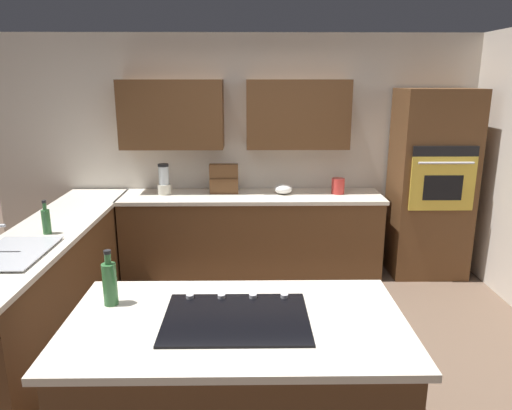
# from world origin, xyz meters

# --- Properties ---
(ground_plane) EXTENTS (14.00, 14.00, 0.00)m
(ground_plane) POSITION_xyz_m (0.00, 0.00, 0.00)
(ground_plane) COLOR brown
(wall_back) EXTENTS (6.00, 0.44, 2.60)m
(wall_back) POSITION_xyz_m (0.07, -2.04, 1.42)
(wall_back) COLOR silver
(wall_back) RESTS_ON ground
(lower_cabinets_back) EXTENTS (2.80, 0.60, 0.86)m
(lower_cabinets_back) POSITION_xyz_m (0.10, -1.72, 0.43)
(lower_cabinets_back) COLOR brown
(lower_cabinets_back) RESTS_ON ground
(countertop_back) EXTENTS (2.84, 0.64, 0.04)m
(countertop_back) POSITION_xyz_m (0.10, -1.72, 0.88)
(countertop_back) COLOR silver
(countertop_back) RESTS_ON lower_cabinets_back
(lower_cabinets_side) EXTENTS (0.60, 2.90, 0.86)m
(lower_cabinets_side) POSITION_xyz_m (1.82, -0.55, 0.43)
(lower_cabinets_side) COLOR brown
(lower_cabinets_side) RESTS_ON ground
(countertop_side) EXTENTS (0.64, 2.94, 0.04)m
(countertop_side) POSITION_xyz_m (1.82, -0.55, 0.88)
(countertop_side) COLOR silver
(countertop_side) RESTS_ON lower_cabinets_side
(island_base) EXTENTS (1.71, 0.92, 0.86)m
(island_base) POSITION_xyz_m (0.19, 1.05, 0.43)
(island_base) COLOR brown
(island_base) RESTS_ON ground
(island_top) EXTENTS (1.79, 1.00, 0.04)m
(island_top) POSITION_xyz_m (0.19, 1.05, 0.88)
(island_top) COLOR silver
(island_top) RESTS_ON island_base
(wall_oven) EXTENTS (0.80, 0.66, 2.03)m
(wall_oven) POSITION_xyz_m (-1.85, -1.72, 1.01)
(wall_oven) COLOR brown
(wall_oven) RESTS_ON ground
(sink_unit) EXTENTS (0.46, 0.70, 0.23)m
(sink_unit) POSITION_xyz_m (1.83, 0.07, 0.92)
(sink_unit) COLOR #515456
(sink_unit) RESTS_ON countertop_side
(cooktop) EXTENTS (0.76, 0.56, 0.03)m
(cooktop) POSITION_xyz_m (0.19, 1.04, 0.91)
(cooktop) COLOR black
(cooktop) RESTS_ON island_top
(blender) EXTENTS (0.15, 0.15, 0.33)m
(blender) POSITION_xyz_m (1.05, -1.77, 1.04)
(blender) COLOR beige
(blender) RESTS_ON countertop_back
(mixing_bowl) EXTENTS (0.20, 0.20, 0.11)m
(mixing_bowl) POSITION_xyz_m (-0.25, -1.77, 0.95)
(mixing_bowl) COLOR white
(mixing_bowl) RESTS_ON countertop_back
(spice_rack) EXTENTS (0.31, 0.11, 0.32)m
(spice_rack) POSITION_xyz_m (0.40, -1.80, 1.06)
(spice_rack) COLOR brown
(spice_rack) RESTS_ON countertop_back
(kettle) EXTENTS (0.14, 0.14, 0.17)m
(kettle) POSITION_xyz_m (-0.85, -1.77, 0.98)
(kettle) COLOR red
(kettle) RESTS_ON countertop_back
(dish_soap_bottle) EXTENTS (0.07, 0.07, 0.28)m
(dish_soap_bottle) POSITION_xyz_m (1.77, -0.41, 1.01)
(dish_soap_bottle) COLOR #336B38
(dish_soap_bottle) RESTS_ON countertop_side
(oil_bottle) EXTENTS (0.08, 0.08, 0.32)m
(oil_bottle) POSITION_xyz_m (0.90, 0.86, 1.03)
(oil_bottle) COLOR #336B38
(oil_bottle) RESTS_ON island_top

